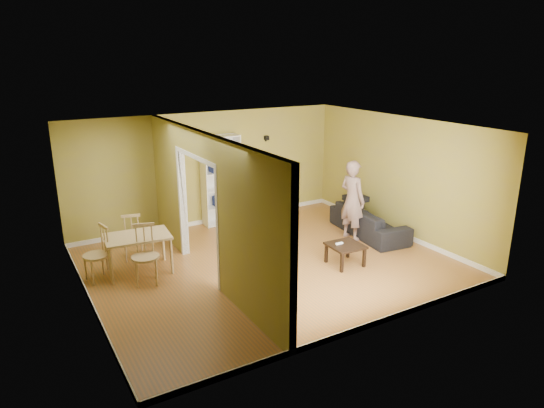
{
  "coord_description": "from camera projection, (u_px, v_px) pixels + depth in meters",
  "views": [
    {
      "loc": [
        -4.22,
        -7.39,
        3.81
      ],
      "look_at": [
        0.2,
        0.2,
        1.1
      ],
      "focal_mm": 32.0,
      "sensor_mm": 36.0,
      "label": 1
    }
  ],
  "objects": [
    {
      "name": "chair_far",
      "position": [
        132.0,
        235.0,
        9.32
      ],
      "size": [
        0.54,
        0.54,
        0.97
      ],
      "primitive_type": null,
      "rotation": [
        0.0,
        0.0,
        2.9
      ],
      "color": "#D4BB73",
      "rests_on": "ground"
    },
    {
      "name": "paper_box_navy_b",
      "position": [
        219.0,
        167.0,
        11.05
      ],
      "size": [
        0.43,
        0.28,
        0.22
      ],
      "primitive_type": "cube",
      "color": "navy",
      "rests_on": "bookshelf"
    },
    {
      "name": "paper_box_navy_c",
      "position": [
        220.0,
        157.0,
        10.99
      ],
      "size": [
        0.43,
        0.28,
        0.22
      ],
      "primitive_type": "cube",
      "color": "navy",
      "rests_on": "bookshelf"
    },
    {
      "name": "wall_speaker",
      "position": [
        267.0,
        138.0,
        11.64
      ],
      "size": [
        0.1,
        0.1,
        0.1
      ],
      "primitive_type": "cube",
      "color": "black",
      "rests_on": "room_shell"
    },
    {
      "name": "game_controller",
      "position": [
        339.0,
        243.0,
        9.09
      ],
      "size": [
        0.15,
        0.04,
        0.03
      ],
      "primitive_type": "cube",
      "color": "white",
      "rests_on": "coffee_table"
    },
    {
      "name": "coffee_table",
      "position": [
        345.0,
        248.0,
        9.1
      ],
      "size": [
        0.61,
        0.61,
        0.41
      ],
      "rotation": [
        0.0,
        0.0,
        -0.04
      ],
      "color": "black",
      "rests_on": "ground"
    },
    {
      "name": "chair_near",
      "position": [
        145.0,
        255.0,
        8.3
      ],
      "size": [
        0.6,
        0.6,
        1.05
      ],
      "primitive_type": null,
      "rotation": [
        0.0,
        0.0,
        -0.3
      ],
      "color": "#D3B87F",
      "rests_on": "ground"
    },
    {
      "name": "chair_left",
      "position": [
        96.0,
        254.0,
        8.42
      ],
      "size": [
        0.54,
        0.54,
        1.0
      ],
      "primitive_type": null,
      "rotation": [
        0.0,
        0.0,
        -1.37
      ],
      "color": "tan",
      "rests_on": "ground"
    },
    {
      "name": "paper_box_navy_a",
      "position": [
        223.0,
        201.0,
        11.32
      ],
      "size": [
        0.43,
        0.28,
        0.22
      ],
      "primitive_type": "cube",
      "color": "#0F0F4D",
      "rests_on": "bookshelf"
    },
    {
      "name": "room_shell",
      "position": [
        268.0,
        198.0,
        8.87
      ],
      "size": [
        6.5,
        6.5,
        6.5
      ],
      "color": "#AC6A2C",
      "rests_on": "ground"
    },
    {
      "name": "partition",
      "position": [
        207.0,
        208.0,
        8.3
      ],
      "size": [
        0.22,
        5.5,
        2.6
      ],
      "primitive_type": null,
      "color": "olive",
      "rests_on": "ground"
    },
    {
      "name": "sofa",
      "position": [
        369.0,
        217.0,
        10.64
      ],
      "size": [
        2.17,
        1.14,
        0.79
      ],
      "primitive_type": "imported",
      "rotation": [
        0.0,
        0.0,
        1.45
      ],
      "color": "black",
      "rests_on": "ground"
    },
    {
      "name": "dining_table",
      "position": [
        137.0,
        239.0,
        8.71
      ],
      "size": [
        1.14,
        0.76,
        0.71
      ],
      "rotation": [
        0.0,
        0.0,
        -0.09
      ],
      "color": "#DDB672",
      "rests_on": "ground"
    },
    {
      "name": "bookshelf",
      "position": [
        220.0,
        180.0,
        11.21
      ],
      "size": [
        0.88,
        0.38,
        2.08
      ],
      "color": "white",
      "rests_on": "ground"
    },
    {
      "name": "person",
      "position": [
        353.0,
        193.0,
        10.23
      ],
      "size": [
        0.81,
        0.67,
        2.02
      ],
      "primitive_type": "imported",
      "rotation": [
        0.0,
        0.0,
        1.71
      ],
      "color": "slate",
      "rests_on": "ground"
    }
  ]
}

